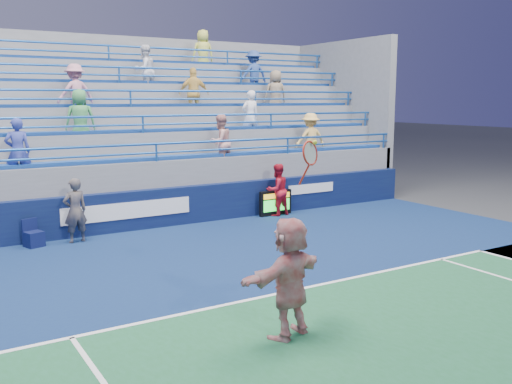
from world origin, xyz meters
TOP-DOWN VIEW (x-y plane):
  - ground at (0.00, 0.00)m, footprint 120.00×120.00m
  - sponsor_wall at (0.00, 6.50)m, footprint 18.00×0.32m
  - bleacher_stand at (-0.00, 10.27)m, footprint 18.00×5.60m
  - serve_speed_board at (3.66, 6.13)m, footprint 1.15×0.16m
  - judge_chair at (-3.52, 6.02)m, footprint 0.49×0.50m
  - tennis_player at (-1.23, -1.64)m, footprint 1.82×1.04m
  - line_judge at (-2.52, 5.92)m, footprint 0.65×0.48m
  - ball_girl at (3.68, 6.07)m, footprint 0.85×0.70m

SIDE VIEW (x-z plane):
  - ground at x=0.00m, z-range 0.00..0.00m
  - judge_chair at x=-3.52m, z-range -0.13..0.57m
  - serve_speed_board at x=3.66m, z-range 0.00..0.79m
  - sponsor_wall at x=0.00m, z-range 0.00..1.10m
  - ball_girl at x=3.68m, z-range 0.00..1.63m
  - line_judge at x=-2.52m, z-range 0.00..1.65m
  - tennis_player at x=-1.23m, z-range -0.56..2.44m
  - bleacher_stand at x=0.00m, z-range -1.52..4.61m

